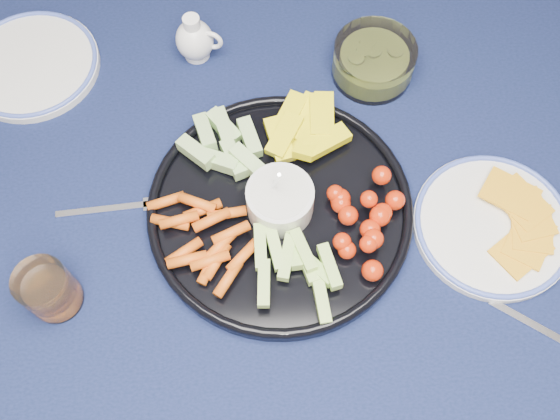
{
  "coord_description": "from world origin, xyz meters",
  "views": [
    {
      "loc": [
        -0.06,
        -0.41,
        1.54
      ],
      "look_at": [
        -0.04,
        -0.05,
        0.76
      ],
      "focal_mm": 40.0,
      "sensor_mm": 36.0,
      "label": 1
    }
  ],
  "objects_px": {
    "juice_tumbler": "(50,291)",
    "side_plate_extra": "(31,64)",
    "dining_table": "(306,209)",
    "crudite_platter": "(278,206)",
    "cheese_plate": "(493,224)",
    "pickle_bowl": "(373,62)",
    "creamer_pitcher": "(195,40)"
  },
  "relations": [
    {
      "from": "juice_tumbler",
      "to": "side_plate_extra",
      "type": "bearing_deg",
      "value": 102.0
    },
    {
      "from": "dining_table",
      "to": "crudite_platter",
      "type": "distance_m",
      "value": 0.13
    },
    {
      "from": "dining_table",
      "to": "side_plate_extra",
      "type": "distance_m",
      "value": 0.48
    },
    {
      "from": "crudite_platter",
      "to": "side_plate_extra",
      "type": "xyz_separation_m",
      "value": [
        -0.37,
        0.27,
        -0.01
      ]
    },
    {
      "from": "cheese_plate",
      "to": "side_plate_extra",
      "type": "distance_m",
      "value": 0.73
    },
    {
      "from": "dining_table",
      "to": "pickle_bowl",
      "type": "height_order",
      "value": "pickle_bowl"
    },
    {
      "from": "dining_table",
      "to": "side_plate_extra",
      "type": "xyz_separation_m",
      "value": [
        -0.42,
        0.22,
        0.1
      ]
    },
    {
      "from": "dining_table",
      "to": "creamer_pitcher",
      "type": "relative_size",
      "value": 20.42
    },
    {
      "from": "juice_tumbler",
      "to": "side_plate_extra",
      "type": "height_order",
      "value": "juice_tumbler"
    },
    {
      "from": "crudite_platter",
      "to": "pickle_bowl",
      "type": "relative_size",
      "value": 2.92
    },
    {
      "from": "dining_table",
      "to": "crudite_platter",
      "type": "relative_size",
      "value": 4.56
    },
    {
      "from": "dining_table",
      "to": "crudite_platter",
      "type": "height_order",
      "value": "crudite_platter"
    },
    {
      "from": "pickle_bowl",
      "to": "side_plate_extra",
      "type": "bearing_deg",
      "value": 176.6
    },
    {
      "from": "side_plate_extra",
      "to": "juice_tumbler",
      "type": "bearing_deg",
      "value": -78.0
    },
    {
      "from": "dining_table",
      "to": "cheese_plate",
      "type": "xyz_separation_m",
      "value": [
        0.25,
        -0.08,
        0.1
      ]
    },
    {
      "from": "dining_table",
      "to": "creamer_pitcher",
      "type": "bearing_deg",
      "value": 124.36
    },
    {
      "from": "crudite_platter",
      "to": "pickle_bowl",
      "type": "bearing_deg",
      "value": 56.56
    },
    {
      "from": "cheese_plate",
      "to": "juice_tumbler",
      "type": "xyz_separation_m",
      "value": [
        -0.59,
        -0.08,
        0.02
      ]
    },
    {
      "from": "juice_tumbler",
      "to": "side_plate_extra",
      "type": "xyz_separation_m",
      "value": [
        -0.08,
        0.38,
        -0.03
      ]
    },
    {
      "from": "cheese_plate",
      "to": "juice_tumbler",
      "type": "height_order",
      "value": "juice_tumbler"
    },
    {
      "from": "creamer_pitcher",
      "to": "pickle_bowl",
      "type": "distance_m",
      "value": 0.28
    },
    {
      "from": "dining_table",
      "to": "cheese_plate",
      "type": "bearing_deg",
      "value": -18.17
    },
    {
      "from": "pickle_bowl",
      "to": "juice_tumbler",
      "type": "height_order",
      "value": "juice_tumbler"
    },
    {
      "from": "pickle_bowl",
      "to": "cheese_plate",
      "type": "height_order",
      "value": "pickle_bowl"
    },
    {
      "from": "crudite_platter",
      "to": "creamer_pitcher",
      "type": "relative_size",
      "value": 4.48
    },
    {
      "from": "creamer_pitcher",
      "to": "pickle_bowl",
      "type": "height_order",
      "value": "creamer_pitcher"
    },
    {
      "from": "dining_table",
      "to": "cheese_plate",
      "type": "height_order",
      "value": "cheese_plate"
    },
    {
      "from": "pickle_bowl",
      "to": "crudite_platter",
      "type": "bearing_deg",
      "value": -123.44
    },
    {
      "from": "pickle_bowl",
      "to": "creamer_pitcher",
      "type": "bearing_deg",
      "value": 170.15
    },
    {
      "from": "creamer_pitcher",
      "to": "side_plate_extra",
      "type": "distance_m",
      "value": 0.26
    },
    {
      "from": "cheese_plate",
      "to": "creamer_pitcher",
      "type": "bearing_deg",
      "value": 142.2
    },
    {
      "from": "dining_table",
      "to": "juice_tumbler",
      "type": "distance_m",
      "value": 0.39
    }
  ]
}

